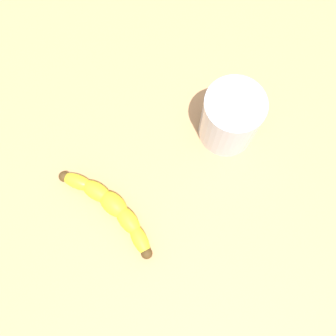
{
  "coord_description": "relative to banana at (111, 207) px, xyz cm",
  "views": [
    {
      "loc": [
        3.14,
        10.05,
        63.47
      ],
      "look_at": [
        3.78,
        -6.86,
        5.0
      ],
      "focal_mm": 40.44,
      "sensor_mm": 36.0,
      "label": 1
    }
  ],
  "objects": [
    {
      "name": "smoothie_glass",
      "position": [
        -18.33,
        -14.2,
        3.5
      ],
      "size": [
        9.33,
        9.33,
        10.73
      ],
      "color": "silver",
      "rests_on": "wooden_tabletop"
    },
    {
      "name": "wooden_tabletop",
      "position": [
        -12.54,
        0.25,
        -3.11
      ],
      "size": [
        120.0,
        120.0,
        3.0
      ],
      "primitive_type": "cube",
      "color": "tan",
      "rests_on": "ground"
    },
    {
      "name": "banana",
      "position": [
        0.0,
        0.0,
        0.0
      ],
      "size": [
        15.96,
        13.65,
        3.23
      ],
      "rotation": [
        0.0,
        0.0,
        5.59
      ],
      "color": "yellow",
      "rests_on": "wooden_tabletop"
    }
  ]
}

